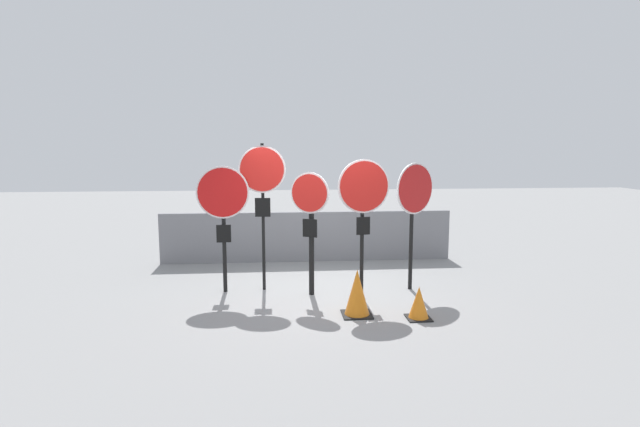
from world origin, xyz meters
The scene contains 9 objects.
ground_plane centered at (0.00, 0.00, 0.00)m, with size 40.00×40.00×0.00m, color gray.
fence_back centered at (0.00, 2.46, 0.55)m, with size 6.34×0.12×1.09m.
stop_sign_0 centered at (-1.57, 0.22, 1.57)m, with size 0.89×0.14×2.19m.
stop_sign_1 centered at (-0.90, 0.30, 1.92)m, with size 0.81×0.13×2.57m.
stop_sign_2 centered at (-0.11, -0.07, 1.40)m, with size 0.62×0.34×2.09m.
stop_sign_3 centered at (0.74, -0.33, 1.70)m, with size 0.87×0.19×2.31m.
stop_sign_4 centered at (1.71, 0.10, 1.63)m, with size 0.76×0.50×2.24m.
traffic_cone_0 centered at (0.52, -1.14, 0.35)m, with size 0.45×0.45×0.70m.
traffic_cone_1 centered at (1.40, -1.36, 0.24)m, with size 0.35×0.35×0.49m.
Camera 1 is at (-0.67, -8.28, 2.54)m, focal length 28.00 mm.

